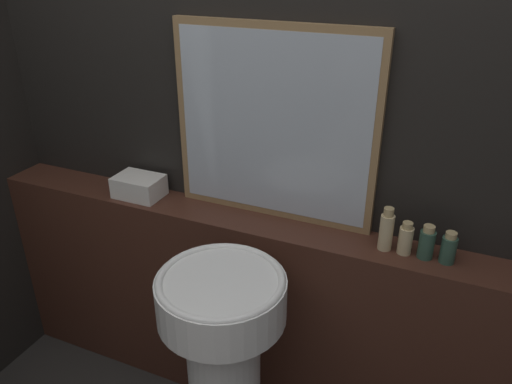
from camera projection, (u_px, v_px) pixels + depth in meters
name	position (u px, v px, depth m)	size (l,w,h in m)	color
wall_back	(269.00, 116.00, 1.79)	(8.00, 0.06, 2.50)	black
vanity_counter	(255.00, 314.00, 2.04)	(2.29, 0.19, 0.88)	#422319
pedestal_sink	(224.00, 361.00, 1.68)	(0.41, 0.41, 0.89)	white
mirror	(273.00, 126.00, 1.74)	(0.75, 0.03, 0.70)	#937047
towel_stack	(139.00, 186.00, 2.01)	(0.19, 0.13, 0.09)	silver
shampoo_bottle	(386.00, 230.00, 1.64)	(0.05, 0.05, 0.15)	#C6B284
conditioner_bottle	(406.00, 239.00, 1.63)	(0.05, 0.05, 0.11)	#C6B284
lotion_bottle	(427.00, 243.00, 1.60)	(0.05, 0.05, 0.12)	#2D4C3D
body_wash_bottle	(449.00, 249.00, 1.58)	(0.05, 0.05, 0.11)	#2D4C3D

